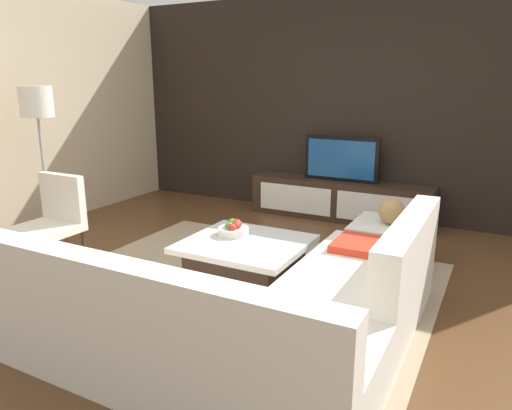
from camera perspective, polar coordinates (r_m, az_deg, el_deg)
name	(u,v)px	position (r m, az deg, el deg)	size (l,w,h in m)	color
ground_plane	(250,288)	(4.16, -0.70, -9.93)	(14.00, 14.00, 0.00)	brown
feature_wall_back	(351,107)	(6.29, 11.32, 11.41)	(6.40, 0.12, 2.80)	black
side_wall_left	(9,111)	(6.13, -27.48, 9.98)	(0.12, 5.20, 2.80)	beige
area_rug	(240,285)	(4.20, -1.92, -9.60)	(3.20, 2.73, 0.01)	tan
media_console	(339,200)	(6.18, 9.97, 0.60)	(2.31, 0.44, 0.50)	#332319
television	(341,159)	(6.07, 10.19, 5.47)	(0.95, 0.06, 0.56)	black
sectional_couch	(255,313)	(3.12, -0.08, -12.89)	(2.39, 2.35, 0.83)	white
coffee_table	(246,260)	(4.21, -1.26, -6.66)	(1.03, 0.95, 0.38)	#332319
accent_chair_near	(53,216)	(4.91, -23.13, -1.20)	(0.53, 0.53, 0.87)	#332319
floor_lamp	(37,111)	(5.56, -24.80, 10.24)	(0.34, 0.34, 1.68)	#A5A5AA
ottoman	(389,244)	(4.80, 15.70, -4.48)	(0.70, 0.70, 0.40)	white
fruit_bowl	(234,229)	(4.30, -2.71, -2.89)	(0.28, 0.28, 0.14)	silver
decorative_ball	(392,211)	(4.71, 15.97, -0.75)	(0.25, 0.25, 0.25)	#AD8451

